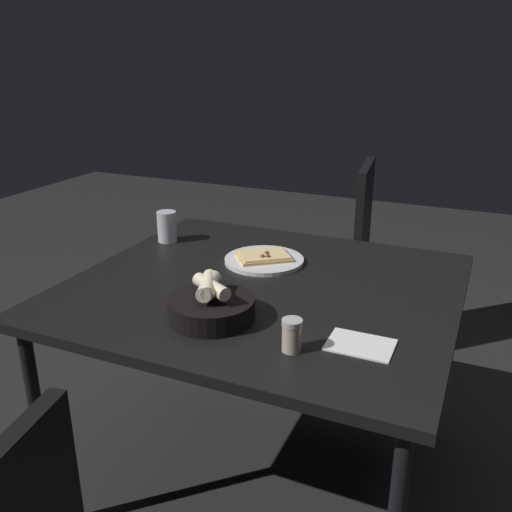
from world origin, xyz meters
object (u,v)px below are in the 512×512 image
(chair_near, at_px, (338,250))
(dining_table, at_px, (263,300))
(pizza_plate, at_px, (264,259))
(bread_basket, at_px, (212,306))
(pepper_shaker, at_px, (292,337))
(beer_glass, at_px, (167,228))

(chair_near, bearing_deg, dining_table, -88.04)
(pizza_plate, bearing_deg, chair_near, 87.58)
(dining_table, relative_size, chair_near, 1.23)
(pizza_plate, bearing_deg, dining_table, -68.16)
(bread_basket, xyz_separation_m, chair_near, (-0.00, 1.27, -0.26))
(dining_table, distance_m, chair_near, 1.01)
(bread_basket, xyz_separation_m, pepper_shaker, (0.25, -0.07, -0.00))
(bread_basket, distance_m, beer_glass, 0.68)
(dining_table, relative_size, beer_glass, 10.10)
(pepper_shaker, bearing_deg, pizza_plate, 119.41)
(bread_basket, relative_size, pepper_shaker, 2.83)
(pepper_shaker, distance_m, chair_near, 1.39)
(pepper_shaker, bearing_deg, chair_near, 100.78)
(pizza_plate, distance_m, pepper_shaker, 0.59)
(dining_table, distance_m, bread_basket, 0.29)
(dining_table, relative_size, pizza_plate, 4.30)
(pizza_plate, bearing_deg, bread_basket, -85.20)
(pizza_plate, xyz_separation_m, chair_near, (0.03, 0.83, -0.23))
(dining_table, height_order, pepper_shaker, pepper_shaker)
(beer_glass, bearing_deg, pepper_shaker, -38.88)
(pizza_plate, xyz_separation_m, pepper_shaker, (0.29, -0.52, 0.03))
(beer_glass, bearing_deg, bread_basket, -47.64)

